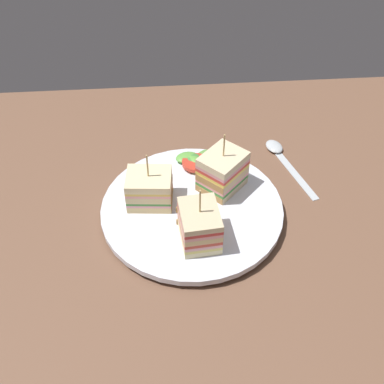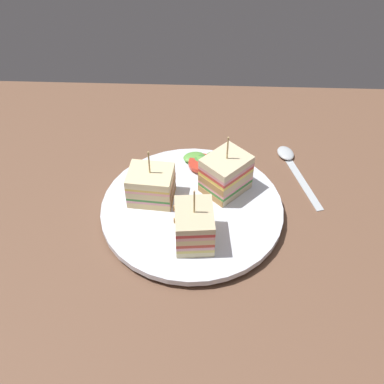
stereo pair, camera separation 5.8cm
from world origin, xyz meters
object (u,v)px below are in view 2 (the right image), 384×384
sandwich_wedge_2 (194,226)px  spoon (290,161)px  sandwich_wedge_1 (151,185)px  plate (192,210)px  sandwich_wedge_0 (226,174)px

sandwich_wedge_2 → spoon: bearing=-44.8°
spoon → sandwich_wedge_2: bearing=123.1°
sandwich_wedge_1 → plate: bearing=-9.9°
plate → sandwich_wedge_1: size_ratio=3.03×
sandwich_wedge_1 → sandwich_wedge_2: 10.39cm
sandwich_wedge_2 → plate: bearing=-0.4°
sandwich_wedge_0 → spoon: size_ratio=0.65×
sandwich_wedge_2 → spoon: size_ratio=0.61×
sandwich_wedge_2 → spoon: 24.92cm
plate → spoon: bearing=-142.0°
sandwich_wedge_1 → sandwich_wedge_2: (-6.67, 7.96, 0.23)cm
plate → sandwich_wedge_0: 7.38cm
sandwich_wedge_2 → sandwich_wedge_0: bearing=-28.3°
plate → spoon: plate is taller
sandwich_wedge_2 → sandwich_wedge_1: bearing=34.6°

